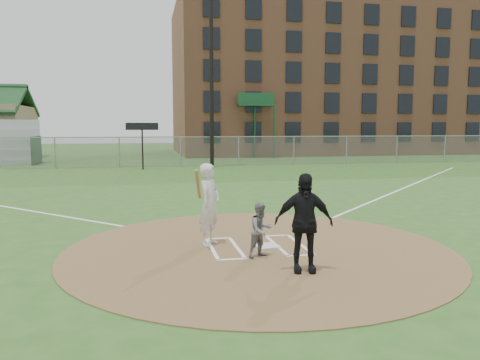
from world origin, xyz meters
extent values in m
plane|color=#2D591E|center=(0.00, 0.00, 0.00)|extent=(140.00, 140.00, 0.00)
cylinder|color=brown|center=(0.00, 0.00, 0.01)|extent=(8.40, 8.40, 0.02)
cube|color=silver|center=(0.22, 0.09, 0.04)|extent=(0.55, 0.55, 0.03)
cube|color=white|center=(9.00, 9.00, 0.01)|extent=(17.04, 17.04, 0.01)
imported|color=slate|center=(-0.11, -0.67, 0.58)|extent=(0.67, 0.61, 1.12)
imported|color=black|center=(0.41, -1.75, 0.93)|extent=(1.13, 0.63, 1.82)
cube|color=white|center=(-1.00, 0.15, 0.03)|extent=(0.08, 1.80, 0.01)
cube|color=white|center=(-0.45, 0.15, 0.03)|extent=(0.08, 1.80, 0.01)
cube|color=white|center=(-0.72, 1.05, 0.03)|extent=(0.62, 0.08, 0.01)
cube|color=white|center=(-0.72, -0.75, 0.03)|extent=(0.62, 0.08, 0.01)
cube|color=white|center=(1.00, 0.15, 0.03)|extent=(0.08, 1.80, 0.01)
cube|color=white|center=(0.45, 0.15, 0.03)|extent=(0.08, 1.80, 0.01)
cube|color=white|center=(0.72, 1.05, 0.03)|extent=(0.62, 0.08, 0.01)
cube|color=white|center=(0.72, -0.75, 0.03)|extent=(0.62, 0.08, 0.01)
imported|color=silver|center=(-1.00, 0.53, 0.94)|extent=(0.74, 0.80, 1.83)
cylinder|color=olive|center=(-1.30, 0.13, 1.45)|extent=(0.21, 0.60, 0.70)
cube|color=slate|center=(0.00, 22.00, 1.00)|extent=(56.00, 0.03, 2.00)
cube|color=gray|center=(0.00, 22.00, 2.00)|extent=(56.00, 0.06, 0.06)
cube|color=gray|center=(0.00, 22.00, 1.00)|extent=(56.08, 0.08, 2.00)
cube|color=#194728|center=(-10.00, 26.20, 1.00)|extent=(0.08, 3.20, 2.00)
cube|color=#A06145|center=(16.00, 38.00, 7.50)|extent=(30.00, 16.00, 15.00)
cube|color=black|center=(15.90, 29.94, 7.40)|extent=(26.60, 0.10, 12.20)
cube|color=#194728|center=(7.00, 29.34, 4.50)|extent=(3.20, 1.00, 0.15)
cube|color=#194728|center=(7.00, 29.84, 2.25)|extent=(0.12, 0.12, 4.50)
cube|color=#194728|center=(8.50, 28.89, 2.25)|extent=(0.12, 0.12, 4.50)
cube|color=#194728|center=(7.00, 29.34, 5.05)|extent=(3.20, 0.08, 1.00)
cylinder|color=black|center=(2.00, 21.00, 6.00)|extent=(0.26, 0.26, 12.00)
cylinder|color=black|center=(-2.50, 20.20, 1.30)|extent=(0.10, 0.10, 2.60)
cube|color=black|center=(-2.50, 20.20, 2.70)|extent=(2.00, 0.10, 0.45)
camera|label=1|loc=(-2.40, -9.70, 2.65)|focal=35.00mm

